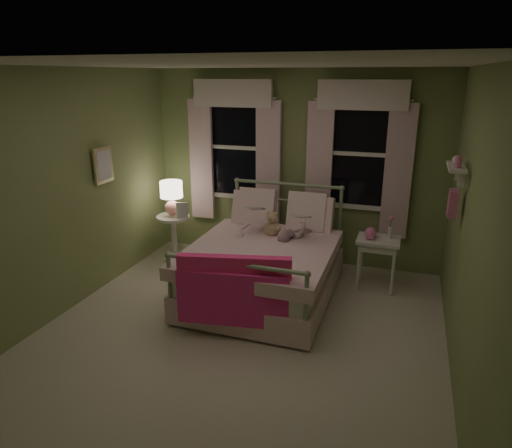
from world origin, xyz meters
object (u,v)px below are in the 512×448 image
(bed, at_px, (265,265))
(nightstand_right, at_px, (378,246))
(child_right, at_px, (299,211))
(child_left, at_px, (255,205))
(table_lamp, at_px, (172,195))
(teddy_bear, at_px, (272,225))
(nightstand_left, at_px, (174,232))

(bed, relative_size, nightstand_right, 3.18)
(child_right, bearing_deg, child_left, 21.05)
(child_left, bearing_deg, table_lamp, 5.98)
(table_lamp, xyz_separation_m, nightstand_right, (2.78, -0.02, -0.40))
(bed, relative_size, child_left, 2.52)
(child_left, relative_size, table_lamp, 1.70)
(child_left, height_order, child_right, child_left)
(table_lamp, bearing_deg, nightstand_right, -0.48)
(bed, bearing_deg, child_right, 56.40)
(child_right, xyz_separation_m, teddy_bear, (-0.28, -0.16, -0.16))
(nightstand_left, relative_size, nightstand_right, 1.02)
(child_right, distance_m, nightstand_right, 1.05)
(child_left, distance_m, nightstand_right, 1.58)
(nightstand_right, bearing_deg, bed, -153.85)
(child_left, relative_size, teddy_bear, 2.61)
(bed, distance_m, table_lamp, 1.77)
(teddy_bear, xyz_separation_m, nightstand_left, (-1.55, 0.36, -0.37))
(table_lamp, bearing_deg, nightstand_left, 180.00)
(child_left, distance_m, child_right, 0.56)
(table_lamp, bearing_deg, child_left, -9.19)
(child_right, relative_size, nightstand_left, 1.17)
(child_right, relative_size, teddy_bear, 2.46)
(nightstand_left, bearing_deg, nightstand_right, -0.48)
(table_lamp, bearing_deg, teddy_bear, -13.21)
(table_lamp, height_order, nightstand_right, table_lamp)
(nightstand_right, bearing_deg, nightstand_left, 179.52)
(child_left, distance_m, teddy_bear, 0.37)
(nightstand_left, bearing_deg, table_lamp, 0.00)
(child_right, bearing_deg, bed, 77.45)
(bed, height_order, table_lamp, bed)
(child_right, distance_m, teddy_bear, 0.36)
(bed, relative_size, child_right, 2.67)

